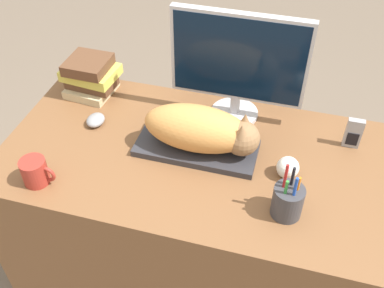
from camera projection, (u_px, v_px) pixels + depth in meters
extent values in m
cube|color=brown|center=(191.00, 220.00, 1.80)|extent=(1.33, 0.71, 0.74)
cube|color=#2D2D33|center=(196.00, 148.00, 1.56)|extent=(0.42, 0.18, 0.02)
ellipsoid|color=#D18C47|center=(197.00, 128.00, 1.50)|extent=(0.36, 0.17, 0.16)
sphere|color=olive|center=(242.00, 138.00, 1.47)|extent=(0.12, 0.12, 0.12)
cone|color=olive|center=(242.00, 131.00, 1.41)|extent=(0.04, 0.04, 0.05)
cone|color=olive|center=(245.00, 120.00, 1.46)|extent=(0.04, 0.04, 0.05)
cylinder|color=#B7B7BC|center=(234.00, 113.00, 1.71)|extent=(0.18, 0.18, 0.02)
cylinder|color=#B7B7BC|center=(235.00, 103.00, 1.68)|extent=(0.04, 0.04, 0.08)
cube|color=#B7B7BC|center=(239.00, 58.00, 1.55)|extent=(0.48, 0.03, 0.33)
cube|color=black|center=(238.00, 59.00, 1.54)|extent=(0.46, 0.01, 0.31)
ellipsoid|color=gray|center=(96.00, 120.00, 1.66)|extent=(0.06, 0.08, 0.04)
cylinder|color=#9E2D23|center=(35.00, 172.00, 1.43)|extent=(0.08, 0.08, 0.09)
torus|color=#9E2D23|center=(46.00, 174.00, 1.42)|extent=(0.06, 0.01, 0.06)
cylinder|color=#38383D|center=(288.00, 202.00, 1.33)|extent=(0.09, 0.09, 0.11)
cylinder|color=orange|center=(297.00, 191.00, 1.30)|extent=(0.01, 0.01, 0.11)
cylinder|color=black|center=(291.00, 184.00, 1.30)|extent=(0.01, 0.01, 0.13)
cylinder|color=#B21E1E|center=(284.00, 184.00, 1.29)|extent=(0.01, 0.01, 0.15)
cylinder|color=#338C38|center=(285.00, 195.00, 1.29)|extent=(0.01, 0.01, 0.11)
cylinder|color=#1E47B2|center=(294.00, 194.00, 1.28)|extent=(0.01, 0.01, 0.13)
sphere|color=silver|center=(288.00, 168.00, 1.45)|extent=(0.07, 0.07, 0.07)
cube|color=#99999E|center=(353.00, 133.00, 1.55)|extent=(0.06, 0.02, 0.12)
cube|color=black|center=(352.00, 139.00, 1.55)|extent=(0.04, 0.00, 0.05)
cube|color=#C6B284|center=(92.00, 89.00, 1.81)|extent=(0.18, 0.18, 0.03)
cube|color=brown|center=(92.00, 82.00, 1.79)|extent=(0.20, 0.13, 0.04)
cube|color=#CCC14C|center=(91.00, 73.00, 1.77)|extent=(0.22, 0.17, 0.04)
cube|color=brown|center=(88.00, 65.00, 1.73)|extent=(0.16, 0.16, 0.04)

